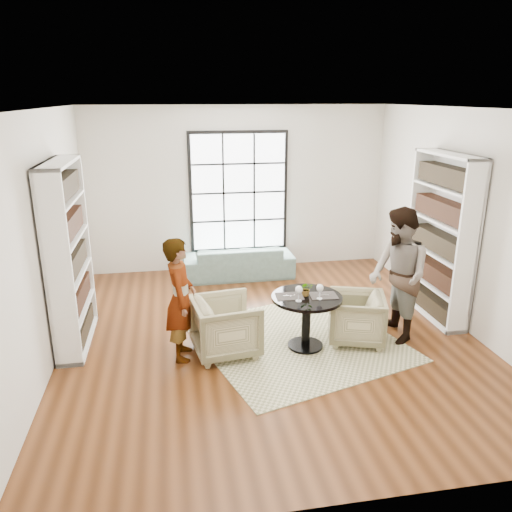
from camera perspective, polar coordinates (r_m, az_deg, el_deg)
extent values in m
plane|color=brown|center=(6.93, 1.61, -9.14)|extent=(6.00, 6.00, 0.00)
plane|color=silver|center=(9.28, -2.03, 7.63)|extent=(5.50, 0.00, 5.50)
plane|color=silver|center=(6.44, -22.99, 1.61)|extent=(0.00, 6.00, 6.00)
plane|color=silver|center=(7.44, 23.00, 3.64)|extent=(0.00, 6.00, 6.00)
plane|color=silver|center=(3.69, 11.25, -9.06)|extent=(5.50, 0.00, 5.50)
plane|color=white|center=(6.18, 1.86, 16.49)|extent=(6.00, 6.00, 0.00)
cube|color=black|center=(9.27, -2.01, 7.31)|extent=(1.82, 0.06, 2.22)
cube|color=white|center=(9.23, -1.97, 7.26)|extent=(1.70, 0.02, 2.10)
cube|color=beige|center=(6.82, 4.75, -9.61)|extent=(3.05, 3.05, 0.01)
cylinder|color=black|center=(6.68, 5.65, -10.15)|extent=(0.46, 0.46, 0.04)
cylinder|color=black|center=(6.53, 5.74, -7.60)|extent=(0.12, 0.12, 0.64)
cylinder|color=black|center=(6.39, 5.84, -4.76)|extent=(0.90, 0.90, 0.04)
imported|color=gray|center=(9.04, -2.03, -0.59)|extent=(1.97, 0.78, 0.57)
imported|color=tan|center=(6.38, -3.47, -8.03)|extent=(0.91, 0.89, 0.73)
imported|color=tan|center=(6.80, 11.34, -6.96)|extent=(0.91, 0.89, 0.66)
imported|color=gray|center=(6.18, -8.64, -4.91)|extent=(0.41, 0.59, 1.55)
imported|color=gray|center=(6.80, 15.96, -2.16)|extent=(0.69, 0.88, 1.80)
cube|color=#292623|center=(6.35, 3.85, -4.61)|extent=(0.36, 0.28, 0.01)
cube|color=#292623|center=(6.41, 7.71, -4.50)|extent=(0.36, 0.28, 0.01)
cylinder|color=silver|center=(6.22, 4.89, -5.13)|extent=(0.07, 0.07, 0.01)
cylinder|color=silver|center=(6.20, 4.90, -4.63)|extent=(0.01, 0.01, 0.12)
sphere|color=maroon|center=(6.16, 4.93, -3.86)|extent=(0.09, 0.09, 0.09)
ellipsoid|color=white|center=(6.16, 4.93, -3.86)|extent=(0.09, 0.09, 0.10)
cylinder|color=silver|center=(6.31, 7.27, -4.86)|extent=(0.07, 0.07, 0.01)
cylinder|color=silver|center=(6.29, 7.29, -4.39)|extent=(0.01, 0.01, 0.11)
sphere|color=maroon|center=(6.26, 7.32, -3.65)|extent=(0.09, 0.09, 0.09)
ellipsoid|color=white|center=(6.26, 7.32, -3.65)|extent=(0.09, 0.09, 0.10)
imported|color=gray|center=(6.36, 5.77, -3.73)|extent=(0.20, 0.18, 0.19)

